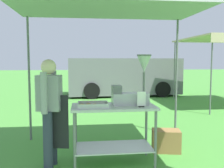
{
  "coord_description": "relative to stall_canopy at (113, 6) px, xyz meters",
  "views": [
    {
      "loc": [
        -0.55,
        -2.75,
        1.59
      ],
      "look_at": [
        -0.08,
        1.2,
        1.22
      ],
      "focal_mm": 40.3,
      "sensor_mm": 36.0,
      "label": 1
    }
  ],
  "objects": [
    {
      "name": "donut_tray",
      "position": [
        -0.32,
        -0.2,
        -1.48
      ],
      "size": [
        0.44,
        0.32,
        0.07
      ],
      "color": "#B7B7BC",
      "rests_on": "donut_cart"
    },
    {
      "name": "menu_sign",
      "position": [
        0.39,
        -0.27,
        -1.41
      ],
      "size": [
        0.13,
        0.05,
        0.23
      ],
      "color": "black",
      "rests_on": "donut_cart"
    },
    {
      "name": "ground_plane",
      "position": [
        0.08,
        4.9,
        -2.41
      ],
      "size": [
        70.0,
        70.0,
        0.0
      ],
      "primitive_type": "plane",
      "color": "#478E38"
    },
    {
      "name": "stall_canopy",
      "position": [
        0.0,
        0.0,
        0.0
      ],
      "size": [
        3.22,
        2.6,
        2.49
      ],
      "color": "slate",
      "rests_on": "ground"
    },
    {
      "name": "supply_crate",
      "position": [
        0.98,
        0.3,
        -2.22
      ],
      "size": [
        0.53,
        0.39,
        0.38
      ],
      "color": "olive",
      "rests_on": "ground"
    },
    {
      "name": "vendor",
      "position": [
        -0.95,
        -0.12,
        -1.51
      ],
      "size": [
        0.46,
        0.54,
        1.61
      ],
      "color": "#2D3347",
      "rests_on": "ground"
    },
    {
      "name": "donut_cart",
      "position": [
        0.0,
        -0.1,
        -1.75
      ],
      "size": [
        1.27,
        0.64,
        0.91
      ],
      "color": "#B7B7BC",
      "rests_on": "ground"
    },
    {
      "name": "van_grey",
      "position": [
        1.41,
        7.61,
        -1.53
      ],
      "size": [
        5.11,
        2.3,
        1.69
      ],
      "color": "slate",
      "rests_on": "ground"
    },
    {
      "name": "donut_fryer",
      "position": [
        0.31,
        -0.02,
        -1.25
      ],
      "size": [
        0.61,
        0.28,
        0.78
      ],
      "color": "#B7B7BC",
      "rests_on": "donut_cart"
    }
  ]
}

